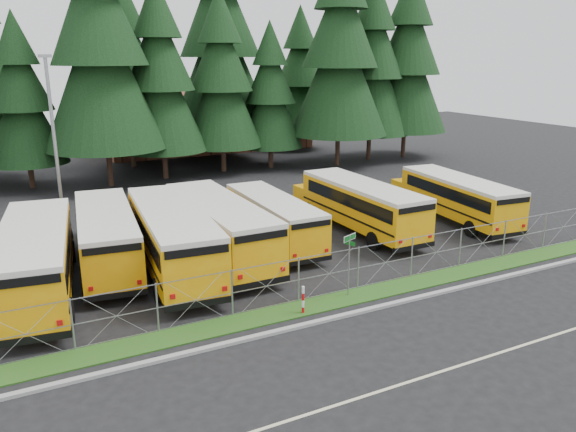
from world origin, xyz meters
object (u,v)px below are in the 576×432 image
at_px(bus_0, 37,261).
at_px(bus_1, 106,238).
at_px(light_standard, 54,138).
at_px(striped_bollard, 303,300).
at_px(bus_east, 454,199).
at_px(bus_2, 171,239).
at_px(street_sign, 349,252).
at_px(bus_6, 358,207).
at_px(bus_4, 271,220).
at_px(bus_3, 217,229).

distance_m(bus_0, bus_1, 3.94).
relative_size(bus_0, light_standard, 1.18).
relative_size(bus_0, bus_1, 1.07).
distance_m(bus_1, striped_bollard, 10.98).
distance_m(bus_0, bus_east, 24.14).
height_order(bus_2, bus_east, bus_2).
relative_size(bus_east, street_sign, 3.82).
distance_m(bus_6, light_standard, 18.10).
height_order(bus_4, bus_6, bus_6).
bearing_deg(bus_6, bus_1, 176.50).
height_order(bus_6, striped_bollard, bus_6).
bearing_deg(striped_bollard, bus_0, 143.38).
bearing_deg(bus_1, bus_2, -29.93).
bearing_deg(street_sign, bus_4, 89.18).
bearing_deg(striped_bollard, bus_4, 72.76).
distance_m(bus_3, bus_east, 15.58).
relative_size(bus_3, bus_6, 1.04).
xyz_separation_m(bus_2, street_sign, (5.92, -6.51, 0.44)).
bearing_deg(street_sign, bus_6, 53.76).
height_order(bus_1, bus_3, bus_3).
bearing_deg(bus_2, bus_4, 19.25).
bearing_deg(striped_bollard, street_sign, 13.93).
bearing_deg(street_sign, bus_0, 152.15).
relative_size(bus_4, bus_east, 0.94).
distance_m(bus_3, bus_4, 3.56).
height_order(bus_3, street_sign, bus_3).
distance_m(bus_east, light_standard, 24.35).
bearing_deg(bus_6, light_standard, 151.35).
distance_m(street_sign, striped_bollard, 3.02).
xyz_separation_m(bus_2, bus_6, (11.59, 1.23, -0.11)).
xyz_separation_m(bus_0, street_sign, (11.90, -6.29, 0.46)).
bearing_deg(bus_4, bus_0, -170.63).
distance_m(bus_2, bus_6, 11.66).
bearing_deg(bus_1, striped_bollard, -50.28).
distance_m(bus_4, bus_6, 5.57).
height_order(bus_2, bus_6, bus_2).
height_order(bus_0, striped_bollard, bus_0).
bearing_deg(bus_1, bus_3, -7.64).
relative_size(bus_1, bus_2, 0.92).
bearing_deg(bus_3, street_sign, -65.28).
xyz_separation_m(street_sign, light_standard, (-9.89, 16.06, 3.47)).
distance_m(bus_6, striped_bollard, 11.79).
relative_size(bus_0, bus_6, 1.06).
height_order(street_sign, light_standard, light_standard).
height_order(bus_0, bus_3, bus_0).
bearing_deg(street_sign, bus_2, 132.30).
xyz_separation_m(bus_0, bus_4, (12.01, 1.75, -0.24)).
distance_m(bus_3, bus_6, 9.02).
height_order(bus_1, striped_bollard, bus_1).
height_order(bus_6, bus_east, bus_6).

